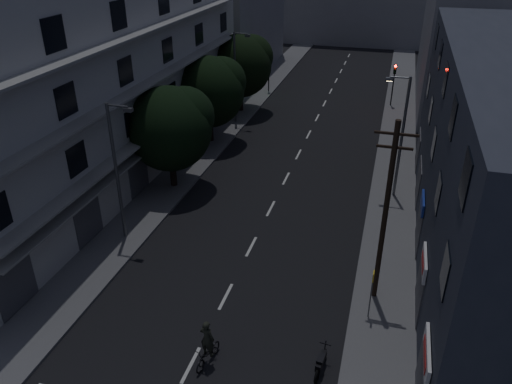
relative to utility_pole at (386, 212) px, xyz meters
The scene contains 21 objects.
ground 18.66m from the utility_pole, 112.86° to the left, with size 160.00×160.00×0.00m, color black.
sidewalk_left 22.55m from the utility_pole, 131.14° to the left, with size 3.00×90.00×0.15m, color #565659.
sidewalk_right 17.28m from the utility_pole, 88.26° to the left, with size 3.00×90.00×0.15m, color #565659.
lane_markings 24.38m from the utility_pole, 107.03° to the left, with size 0.15×60.50×0.01m.
building_left 21.37m from the utility_pole, 153.17° to the left, with size 7.00×36.00×14.00m.
building_right 7.53m from the utility_pole, 48.23° to the left, with size 6.19×28.00×11.00m.
building_far_left 44.03m from the utility_pole, 115.63° to the left, with size 6.00×20.00×16.00m, color slate.
building_far_right 34.01m from the utility_pole, 81.53° to the left, with size 6.00×20.00×13.00m, color slate.
building_far_end 61.99m from the utility_pole, 96.48° to the left, with size 24.00×8.00×10.00m, color slate.
tree_near 16.44m from the utility_pole, 149.64° to the left, with size 5.65×5.65×6.97m.
tree_mid 22.18m from the utility_pole, 131.02° to the left, with size 5.71×5.71×7.02m.
tree_far 28.82m from the utility_pole, 120.11° to the left, with size 5.89×5.89×7.28m.
traffic_signal_far_right 30.38m from the utility_pole, 90.83° to the left, with size 0.28×0.37×4.10m.
traffic_signal_far_left 34.59m from the utility_pole, 113.02° to the left, with size 0.28×0.37×4.10m.
street_lamp_left_near 14.25m from the utility_pole, behind, with size 1.51×0.25×8.00m.
street_lamp_right 10.93m from the utility_pole, 87.75° to the left, with size 1.51×0.25×8.00m.
street_lamp_left_far 25.77m from the utility_pole, 122.67° to the left, with size 1.51×0.25×8.00m.
utility_pole is the anchor object (origin of this frame).
bus_stop_sign 3.39m from the utility_pole, 95.56° to the right, with size 0.06×0.35×2.52m.
motorcycle 7.10m from the utility_pole, 108.70° to the right, with size 0.50×1.72×1.11m.
cyclist 9.69m from the utility_pole, 136.25° to the right, with size 0.95×1.83×2.21m.
Camera 1 is at (6.63, -11.56, 16.03)m, focal length 35.00 mm.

